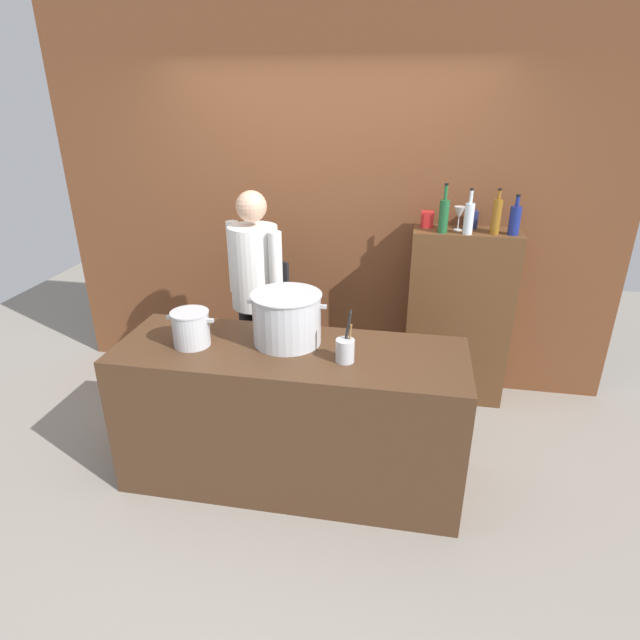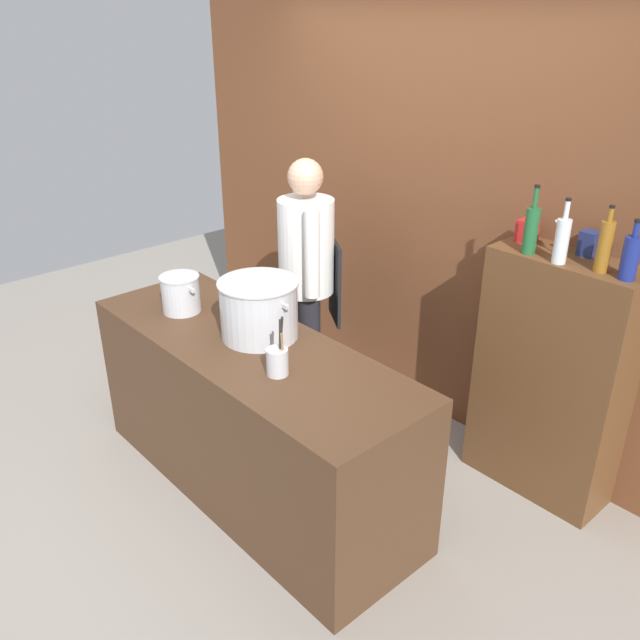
# 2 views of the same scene
# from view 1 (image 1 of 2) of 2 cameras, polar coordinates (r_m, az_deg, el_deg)

# --- Properties ---
(ground_plane) EXTENTS (8.00, 8.00, 0.00)m
(ground_plane) POSITION_cam_1_polar(r_m,az_deg,el_deg) (3.52, -2.99, -16.39)
(ground_plane) COLOR gray
(brick_back_panel) EXTENTS (4.40, 0.10, 3.00)m
(brick_back_panel) POSITION_cam_1_polar(r_m,az_deg,el_deg) (4.14, 1.09, 13.06)
(brick_back_panel) COLOR brown
(brick_back_panel) RESTS_ON ground_plane
(prep_counter) EXTENTS (2.04, 0.70, 0.90)m
(prep_counter) POSITION_cam_1_polar(r_m,az_deg,el_deg) (3.25, -3.16, -10.31)
(prep_counter) COLOR #472D1C
(prep_counter) RESTS_ON ground_plane
(bar_cabinet) EXTENTS (0.76, 0.32, 1.35)m
(bar_cabinet) POSITION_cam_1_polar(r_m,az_deg,el_deg) (4.14, 14.73, 0.29)
(bar_cabinet) COLOR brown
(bar_cabinet) RESTS_ON ground_plane
(chef) EXTENTS (0.46, 0.41, 1.66)m
(chef) POSITION_cam_1_polar(r_m,az_deg,el_deg) (3.77, -6.96, 3.36)
(chef) COLOR black
(chef) RESTS_ON ground_plane
(stockpot_large) EXTENTS (0.47, 0.41, 0.30)m
(stockpot_large) POSITION_cam_1_polar(r_m,az_deg,el_deg) (3.05, -3.63, 0.18)
(stockpot_large) COLOR #B7BABF
(stockpot_large) RESTS_ON prep_counter
(stockpot_small) EXTENTS (0.28, 0.22, 0.21)m
(stockpot_small) POSITION_cam_1_polar(r_m,az_deg,el_deg) (3.12, -13.86, -0.89)
(stockpot_small) COLOR #B7BABF
(stockpot_small) RESTS_ON prep_counter
(utensil_crock) EXTENTS (0.10, 0.10, 0.30)m
(utensil_crock) POSITION_cam_1_polar(r_m,az_deg,el_deg) (2.86, 2.75, -3.22)
(utensil_crock) COLOR #B7BABF
(utensil_crock) RESTS_ON prep_counter
(wine_bottle_clear) EXTENTS (0.07, 0.07, 0.31)m
(wine_bottle_clear) POSITION_cam_1_polar(r_m,az_deg,el_deg) (3.80, 15.88, 10.67)
(wine_bottle_clear) COLOR silver
(wine_bottle_clear) RESTS_ON bar_cabinet
(wine_bottle_amber) EXTENTS (0.06, 0.06, 0.31)m
(wine_bottle_amber) POSITION_cam_1_polar(r_m,az_deg,el_deg) (3.86, 18.64, 10.67)
(wine_bottle_amber) COLOR #8C5919
(wine_bottle_amber) RESTS_ON bar_cabinet
(wine_bottle_cobalt) EXTENTS (0.08, 0.08, 0.28)m
(wine_bottle_cobalt) POSITION_cam_1_polar(r_m,az_deg,el_deg) (3.88, 20.43, 10.19)
(wine_bottle_cobalt) COLOR navy
(wine_bottle_cobalt) RESTS_ON bar_cabinet
(wine_bottle_green) EXTENTS (0.07, 0.07, 0.34)m
(wine_bottle_green) POSITION_cam_1_polar(r_m,az_deg,el_deg) (3.79, 13.31, 11.05)
(wine_bottle_green) COLOR #1E592D
(wine_bottle_green) RESTS_ON bar_cabinet
(wine_glass_short) EXTENTS (0.08, 0.08, 0.17)m
(wine_glass_short) POSITION_cam_1_polar(r_m,az_deg,el_deg) (3.89, 14.91, 11.14)
(wine_glass_short) COLOR silver
(wine_glass_short) RESTS_ON bar_cabinet
(spice_tin_red) EXTENTS (0.09, 0.09, 0.11)m
(spice_tin_red) POSITION_cam_1_polar(r_m,az_deg,el_deg) (3.95, 11.58, 10.69)
(spice_tin_red) COLOR red
(spice_tin_red) RESTS_ON bar_cabinet
(spice_tin_navy) EXTENTS (0.08, 0.08, 0.12)m
(spice_tin_navy) POSITION_cam_1_polar(r_m,az_deg,el_deg) (4.00, 16.17, 10.49)
(spice_tin_navy) COLOR navy
(spice_tin_navy) RESTS_ON bar_cabinet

